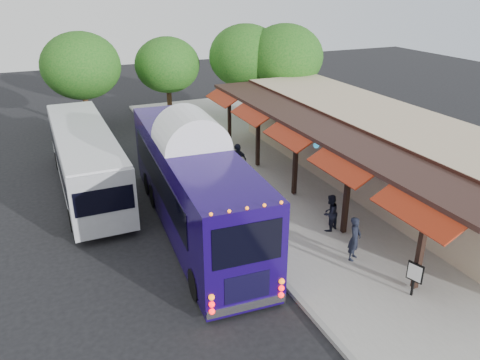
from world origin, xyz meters
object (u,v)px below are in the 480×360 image
ped_c (238,163)px  ped_a (355,239)px  ped_b (330,213)px  sign_board (415,274)px  coach_bus (192,180)px  ped_d (199,125)px  city_bus (85,157)px

ped_c → ped_a: bearing=72.7°
ped_b → sign_board: 4.70m
coach_bus → ped_c: (3.45, 3.38, -0.98)m
coach_bus → ped_d: size_ratio=7.60×
sign_board → ped_b: bearing=72.5°
coach_bus → sign_board: size_ratio=10.37×
sign_board → ped_c: bearing=79.4°
ped_a → ped_b: size_ratio=1.08×
city_bus → sign_board: city_bus is taller
ped_d → sign_board: size_ratio=1.36×
coach_bus → ped_c: bearing=47.6°
ped_a → coach_bus: bearing=99.1°
coach_bus → sign_board: 8.97m
coach_bus → ped_a: bearing=-44.3°
city_bus → ped_a: size_ratio=6.81×
coach_bus → ped_b: bearing=-26.1°
ped_a → ped_b: bearing=46.5°
ped_a → ped_b: ped_a is taller
coach_bus → ped_b: 5.69m
ped_a → ped_c: (-1.01, 8.25, 0.15)m
coach_bus → ped_d: 11.58m
ped_a → ped_d: bearing=58.4°
city_bus → ped_c: 7.39m
coach_bus → city_bus: (-3.55, 5.67, -0.43)m
ped_b → ped_d: bearing=-107.8°
ped_b → ped_c: size_ratio=0.79×
ped_c → sign_board: (1.46, -10.80, -0.18)m
city_bus → ped_c: bearing=-18.5°
ped_a → ped_d: ped_a is taller
city_bus → ped_b: city_bus is taller
coach_bus → ped_c: size_ratio=6.30×
ped_d → coach_bus: bearing=68.8°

